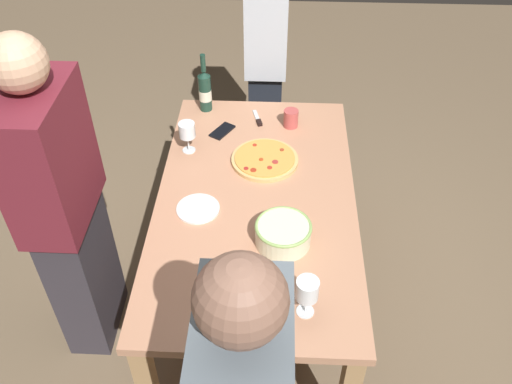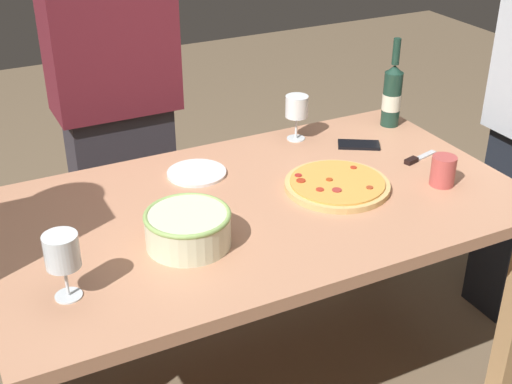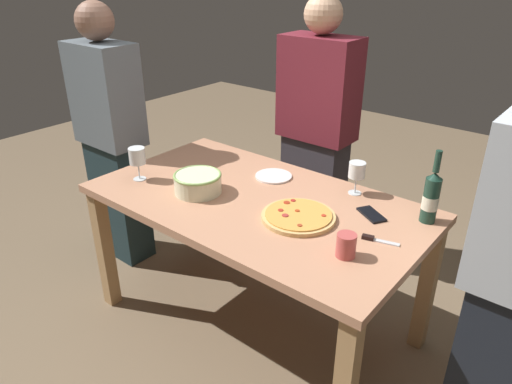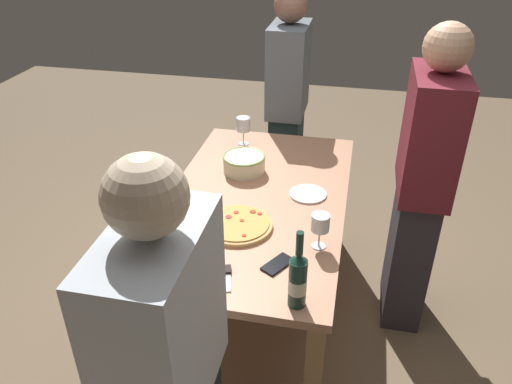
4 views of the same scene
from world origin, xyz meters
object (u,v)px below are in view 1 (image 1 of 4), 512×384
serving_bowl (283,233)px  wine_glass_by_bottle (307,291)px  person_guest_left (266,60)px  wine_glass_near_pizza (187,132)px  cell_phone (222,131)px  pizza (265,159)px  dining_table (256,213)px  side_plate (198,209)px  person_guest_right (65,210)px  wine_bottle (205,90)px  cup_amber (291,118)px  pizza_knife (258,120)px

serving_bowl → wine_glass_by_bottle: bearing=-166.0°
wine_glass_by_bottle → person_guest_left: (1.81, 0.20, -0.08)m
wine_glass_near_pizza → wine_glass_by_bottle: wine_glass_by_bottle is taller
wine_glass_by_bottle → cell_phone: 1.19m
pizza → wine_glass_near_pizza: bearing=79.6°
dining_table → cell_phone: size_ratio=11.11×
wine_glass_near_pizza → side_plate: size_ratio=0.85×
serving_bowl → side_plate: 0.42m
wine_glass_by_bottle → person_guest_right: bearing=67.2°
wine_glass_near_pizza → side_plate: bearing=-166.8°
serving_bowl → person_guest_right: 0.93m
dining_table → serving_bowl: bearing=-155.0°
wine_bottle → person_guest_right: person_guest_right is taller
serving_bowl → dining_table: bearing=25.0°
serving_bowl → wine_glass_by_bottle: 0.36m
dining_table → cell_phone: cell_phone is taller
wine_glass_by_bottle → side_plate: size_ratio=0.90×
wine_glass_by_bottle → cup_amber: size_ratio=1.81×
cup_amber → wine_bottle: bearing=73.2°
wine_glass_near_pizza → person_guest_right: person_guest_right is taller
wine_bottle → dining_table: bearing=-156.6°
wine_glass_near_pizza → wine_glass_by_bottle: size_ratio=0.94×
pizza → cup_amber: cup_amber is taller
person_guest_left → pizza: bearing=1.8°
wine_glass_by_bottle → cell_phone: size_ratio=1.20×
wine_glass_by_bottle → pizza: bearing=11.5°
pizza → cell_phone: 0.33m
person_guest_right → wine_glass_near_pizza: bearing=36.0°
dining_table → serving_bowl: serving_bowl is taller
dining_table → wine_glass_near_pizza: wine_glass_near_pizza is taller
serving_bowl → pizza_knife: (0.88, 0.14, -0.05)m
side_plate → person_guest_left: person_guest_left is taller
cup_amber → person_guest_right: size_ratio=0.06×
dining_table → cup_amber: 0.61m
wine_glass_near_pizza → cup_amber: bearing=-65.1°
dining_table → wine_glass_by_bottle: bearing=-161.1°
serving_bowl → cell_phone: size_ratio=1.63×
cup_amber → side_plate: (-0.66, 0.41, -0.04)m
wine_glass_near_pizza → pizza: bearing=-100.4°
wine_bottle → wine_glass_by_bottle: size_ratio=1.91×
cell_phone → dining_table: bearing=-37.4°
serving_bowl → pizza_knife: serving_bowl is taller
pizza → side_plate: size_ratio=1.71×
cup_amber → person_guest_left: 0.64m
wine_glass_by_bottle → pizza_knife: 1.25m
pizza → person_guest_right: (-0.45, 0.84, 0.05)m
pizza_knife → person_guest_right: size_ratio=0.09×
wine_glass_by_bottle → person_guest_right: (0.43, 1.02, -0.06)m
wine_glass_near_pizza → cup_amber: (0.24, -0.51, -0.07)m
pizza → pizza_knife: bearing=7.8°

